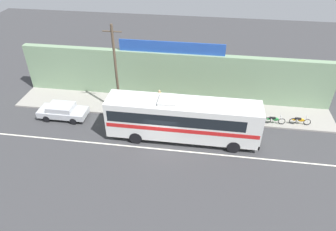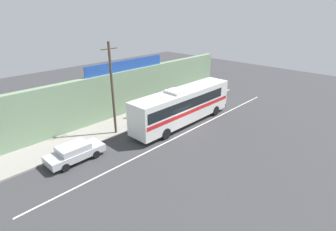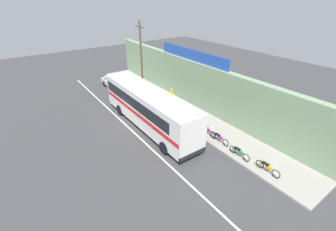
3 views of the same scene
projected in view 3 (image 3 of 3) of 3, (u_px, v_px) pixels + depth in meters
ground_plane at (133, 122)px, 21.92m from camera, size 70.00×70.00×0.00m
sidewalk_slab at (176, 107)px, 24.55m from camera, size 30.00×3.60×0.14m
storefront_facade at (192, 83)px, 24.54m from camera, size 30.00×0.70×4.80m
storefront_billboard at (192, 55)px, 23.28m from camera, size 9.91×0.12×1.10m
road_center_stripe at (125, 124)px, 21.51m from camera, size 30.00×0.14×0.01m
intercity_bus at (148, 106)px, 20.29m from camera, size 12.31×2.61×3.78m
parked_car at (114, 82)px, 29.54m from camera, size 4.37×1.90×1.37m
utility_pole at (141, 60)px, 25.05m from camera, size 1.60×0.22×8.31m
motorcycle_red at (219, 138)px, 18.53m from camera, size 1.94×0.56×0.94m
motorcycle_orange at (239, 152)px, 16.85m from camera, size 1.85×0.56×0.94m
motorcycle_blue at (268, 167)px, 15.38m from camera, size 1.84×0.56×0.94m
motorcycle_purple at (207, 130)px, 19.57m from camera, size 1.89×0.56×0.94m
pedestrian_far_left at (171, 95)px, 24.88m from camera, size 0.30×0.48×1.73m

